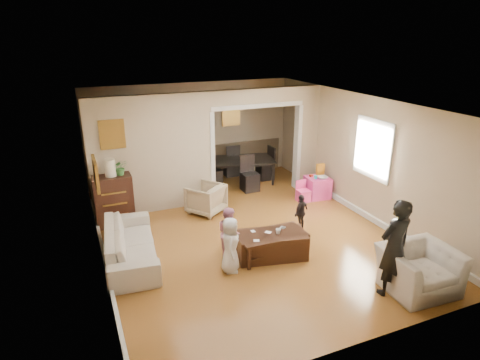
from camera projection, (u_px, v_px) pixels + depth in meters
name	position (u px, v px, depth m)	size (l,w,h in m)	color
floor	(244.00, 232.00, 8.35)	(7.00, 7.00, 0.00)	#AB6E2C
partition_left	(153.00, 155.00, 8.97)	(2.75, 0.18, 2.60)	tan
partition_right	(306.00, 138.00, 10.37)	(0.55, 0.18, 2.60)	tan
partition_header	(257.00, 96.00, 9.49)	(2.22, 0.18, 0.35)	tan
window_pane	(373.00, 149.00, 8.47)	(0.03, 0.95, 1.10)	white
framed_art_partition	(112.00, 134.00, 8.39)	(0.45, 0.03, 0.55)	brown
framed_art_sofa_wall	(96.00, 174.00, 6.23)	(0.03, 0.55, 0.40)	brown
framed_art_alcove	(231.00, 115.00, 11.15)	(0.45, 0.03, 0.55)	brown
sofa	(130.00, 243.00, 7.25)	(2.13, 0.83, 0.62)	beige
armchair_back	(206.00, 199.00, 9.14)	(0.70, 0.72, 0.66)	tan
armchair_front	(419.00, 270.00, 6.39)	(1.07, 0.93, 0.69)	beige
dresser	(114.00, 200.00, 8.52)	(0.77, 0.44, 1.06)	#341A0F
table_lamp	(110.00, 168.00, 8.28)	(0.22, 0.22, 0.36)	beige
potted_plant	(120.00, 167.00, 8.36)	(0.29, 0.25, 0.32)	#397433
coffee_table	(271.00, 245.00, 7.37)	(1.22, 0.61, 0.46)	#3C2113
coffee_cup	(278.00, 231.00, 7.27)	(0.10, 0.10, 0.09)	white
play_table	(317.00, 187.00, 10.02)	(0.53, 0.53, 0.51)	#ED3E9F
cereal_box	(320.00, 170.00, 10.01)	(0.20, 0.07, 0.30)	yellow
cyan_cup	(316.00, 177.00, 9.84)	(0.08, 0.08, 0.08)	#2AD0D3
toy_block	(311.00, 176.00, 9.98)	(0.08, 0.06, 0.05)	red
play_bowl	(323.00, 178.00, 9.84)	(0.23, 0.23, 0.06)	silver
dining_table	(240.00, 171.00, 10.98)	(1.80, 1.00, 0.63)	black
adult_person	(394.00, 248.00, 6.16)	(0.57, 0.37, 1.56)	black
child_kneel_a	(230.00, 245.00, 6.84)	(0.47, 0.31, 0.97)	silver
child_kneel_b	(229.00, 232.00, 7.29)	(0.46, 0.36, 0.95)	pink
child_toddler	(301.00, 212.00, 8.35)	(0.44, 0.18, 0.75)	black
craft_papers	(269.00, 232.00, 7.34)	(0.78, 0.44, 0.00)	white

